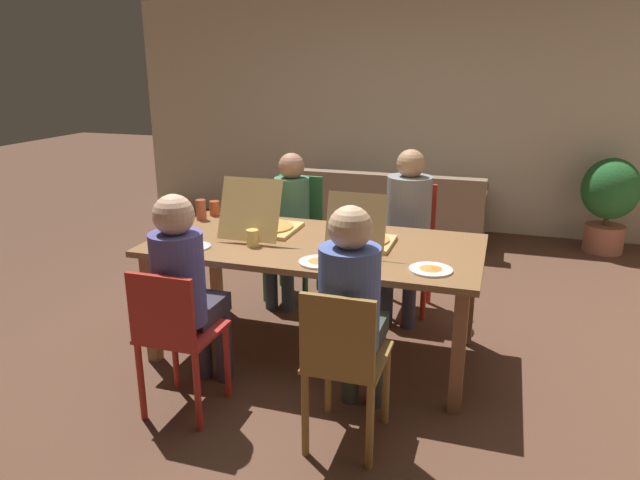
# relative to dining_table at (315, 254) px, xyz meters

# --- Properties ---
(ground_plane) EXTENTS (20.00, 20.00, 0.00)m
(ground_plane) POSITION_rel_dining_table_xyz_m (0.00, 0.00, -0.69)
(ground_plane) COLOR brown
(back_wall) EXTENTS (6.74, 0.12, 2.61)m
(back_wall) POSITION_rel_dining_table_xyz_m (0.00, 3.40, 0.61)
(back_wall) COLOR beige
(back_wall) RESTS_ON ground
(dining_table) EXTENTS (2.12, 1.06, 0.77)m
(dining_table) POSITION_rel_dining_table_xyz_m (0.00, 0.00, 0.00)
(dining_table) COLOR brown
(dining_table) RESTS_ON ground
(chair_0) EXTENTS (0.39, 0.38, 0.98)m
(chair_0) POSITION_rel_dining_table_xyz_m (0.46, 0.98, -0.17)
(chair_0) COLOR red
(chair_0) RESTS_ON ground
(person_0) EXTENTS (0.34, 0.55, 1.27)m
(person_0) POSITION_rel_dining_table_xyz_m (0.46, 0.84, 0.05)
(person_0) COLOR #333447
(person_0) RESTS_ON ground
(chair_1) EXTENTS (0.41, 0.43, 0.99)m
(chair_1) POSITION_rel_dining_table_xyz_m (-0.49, 0.97, -0.18)
(chair_1) COLOR #2E6B39
(chair_1) RESTS_ON ground
(person_1) EXTENTS (0.28, 0.50, 1.20)m
(person_1) POSITION_rel_dining_table_xyz_m (-0.49, 0.81, 0.01)
(person_1) COLOR #2E3E4A
(person_1) RESTS_ON ground
(chair_2) EXTENTS (0.40, 0.40, 0.87)m
(chair_2) POSITION_rel_dining_table_xyz_m (-0.49, -0.95, -0.19)
(chair_2) COLOR #B62A22
(chair_2) RESTS_ON ground
(person_2) EXTENTS (0.28, 0.53, 1.25)m
(person_2) POSITION_rel_dining_table_xyz_m (-0.49, -0.80, 0.03)
(person_2) COLOR #373240
(person_2) RESTS_ON ground
(chair_3) EXTENTS (0.38, 0.44, 0.88)m
(chair_3) POSITION_rel_dining_table_xyz_m (0.46, -0.95, -0.20)
(chair_3) COLOR olive
(chair_3) RESTS_ON ground
(person_3) EXTENTS (0.30, 0.54, 1.26)m
(person_3) POSITION_rel_dining_table_xyz_m (0.46, -0.80, 0.04)
(person_3) COLOR #353D38
(person_3) RESTS_ON ground
(pizza_box_0) EXTENTS (0.41, 0.55, 0.41)m
(pizza_box_0) POSITION_rel_dining_table_xyz_m (-0.40, 0.11, 0.14)
(pizza_box_0) COLOR tan
(pizza_box_0) RESTS_ON dining_table
(pizza_box_1) EXTENTS (0.36, 0.46, 0.38)m
(pizza_box_1) POSITION_rel_dining_table_xyz_m (0.31, 0.02, 0.13)
(pizza_box_1) COLOR tan
(pizza_box_1) RESTS_ON dining_table
(plate_0) EXTENTS (0.20, 0.20, 0.01)m
(plate_0) POSITION_rel_dining_table_xyz_m (-0.69, -0.33, 0.09)
(plate_0) COLOR white
(plate_0) RESTS_ON dining_table
(plate_1) EXTENTS (0.24, 0.24, 0.03)m
(plate_1) POSITION_rel_dining_table_xyz_m (0.15, -0.37, 0.09)
(plate_1) COLOR white
(plate_1) RESTS_ON dining_table
(plate_2) EXTENTS (0.24, 0.24, 0.03)m
(plate_2) POSITION_rel_dining_table_xyz_m (0.78, -0.30, 0.09)
(plate_2) COLOR white
(plate_2) RESTS_ON dining_table
(drinking_glass_0) EXTENTS (0.08, 0.08, 0.11)m
(drinking_glass_0) POSITION_rel_dining_table_xyz_m (-0.35, -0.19, 0.13)
(drinking_glass_0) COLOR #E6C664
(drinking_glass_0) RESTS_ON dining_table
(drinking_glass_1) EXTENTS (0.08, 0.08, 0.11)m
(drinking_glass_1) POSITION_rel_dining_table_xyz_m (-0.94, 0.42, 0.14)
(drinking_glass_1) COLOR #BA4E28
(drinking_glass_1) RESTS_ON dining_table
(drinking_glass_2) EXTENTS (0.07, 0.07, 0.15)m
(drinking_glass_2) POSITION_rel_dining_table_xyz_m (-0.98, 0.28, 0.16)
(drinking_glass_2) COLOR #B64F35
(drinking_glass_2) RESTS_ON dining_table
(couch) EXTENTS (2.12, 0.86, 0.78)m
(couch) POSITION_rel_dining_table_xyz_m (-0.08, 2.72, -0.41)
(couch) COLOR #836B55
(couch) RESTS_ON ground
(potted_plant) EXTENTS (0.56, 0.56, 0.97)m
(potted_plant) POSITION_rel_dining_table_xyz_m (2.17, 2.96, -0.13)
(potted_plant) COLOR #AD6750
(potted_plant) RESTS_ON ground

